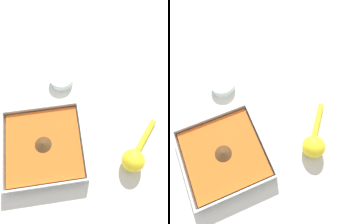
{
  "view_description": "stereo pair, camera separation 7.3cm",
  "coord_description": "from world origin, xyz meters",
  "views": [
    {
      "loc": [
        -0.21,
        -0.06,
        0.7
      ],
      "look_at": [
        0.07,
        -0.1,
        0.02
      ],
      "focal_mm": 35.0,
      "sensor_mm": 36.0,
      "label": 1
    },
    {
      "loc": [
        -0.2,
        0.01,
        0.7
      ],
      "look_at": [
        0.07,
        -0.1,
        0.02
      ],
      "focal_mm": 35.0,
      "sensor_mm": 36.0,
      "label": 2
    }
  ],
  "objects": [
    {
      "name": "ground_plane",
      "position": [
        0.0,
        0.0,
        0.0
      ],
      "size": [
        4.0,
        4.0,
        0.0
      ],
      "primitive_type": "plane",
      "color": "beige"
    },
    {
      "name": "square_dish",
      "position": [
        -0.03,
        0.04,
        0.02
      ],
      "size": [
        0.25,
        0.25,
        0.05
      ],
      "color": "silver",
      "rests_on": "ground_plane"
    },
    {
      "name": "spice_bowl",
      "position": [
        0.21,
        -0.04,
        0.01
      ],
      "size": [
        0.08,
        0.08,
        0.03
      ],
      "color": "silver",
      "rests_on": "ground_plane"
    },
    {
      "name": "lemon_squeezer",
      "position": [
        -0.1,
        -0.23,
        0.03
      ],
      "size": [
        0.16,
        0.15,
        0.07
      ],
      "rotation": [
        0.0,
        0.0,
        2.43
      ],
      "color": "yellow",
      "rests_on": "ground_plane"
    }
  ]
}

